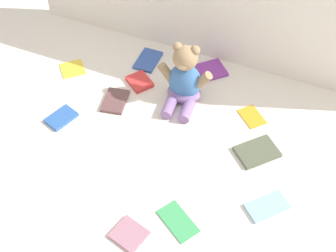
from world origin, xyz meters
TOP-DOWN VIEW (x-y plane):
  - ground_plane at (0.00, 0.00)m, footprint 3.20×3.20m
  - teddy_bear at (-0.05, 0.13)m, footprint 0.21×0.19m
  - book_case_0 at (0.28, -0.02)m, footprint 0.17×0.17m
  - book_case_1 at (-0.26, 0.27)m, footprint 0.09×0.13m
  - book_case_2 at (0.13, -0.36)m, footprint 0.15×0.13m
  - book_case_3 at (0.01, -0.46)m, footprint 0.11×0.11m
  - book_case_4 at (-0.24, 0.14)m, footprint 0.12×0.12m
  - book_case_5 at (-0.28, 0.01)m, footprint 0.10×0.13m
  - book_case_6 at (0.37, -0.21)m, footprint 0.14×0.14m
  - book_case_7 at (-0.52, 0.11)m, footprint 0.13×0.13m
  - book_case_8 at (0.22, 0.14)m, footprint 0.12×0.12m
  - book_case_9 at (-0.00, 0.31)m, footprint 0.14×0.14m
  - book_case_10 at (-0.42, -0.14)m, footprint 0.10×0.12m

SIDE VIEW (x-z plane):
  - ground_plane at x=0.00m, z-range 0.00..0.00m
  - book_case_8 at x=0.22m, z-range 0.00..0.01m
  - book_case_7 at x=-0.52m, z-range 0.00..0.01m
  - book_case_2 at x=0.13m, z-range 0.00..0.01m
  - book_case_6 at x=0.37m, z-range 0.00..0.01m
  - book_case_1 at x=-0.26m, z-range 0.00..0.01m
  - book_case_3 at x=0.01m, z-range 0.00..0.01m
  - book_case_5 at x=-0.28m, z-range 0.00..0.01m
  - book_case_10 at x=-0.42m, z-range 0.00..0.01m
  - book_case_9 at x=0.00m, z-range 0.00..0.01m
  - book_case_0 at x=0.28m, z-range 0.00..0.01m
  - book_case_4 at x=-0.24m, z-range 0.00..0.02m
  - teddy_bear at x=-0.05m, z-range -0.03..0.22m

